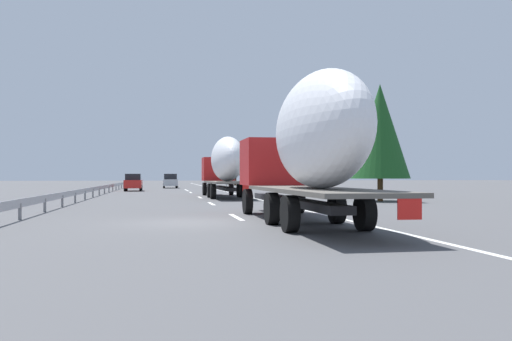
# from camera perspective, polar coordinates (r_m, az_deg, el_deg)

# --- Properties ---
(ground_plane) EXTENTS (260.00, 260.00, 0.00)m
(ground_plane) POSITION_cam_1_polar(r_m,az_deg,el_deg) (57.79, -9.33, -2.17)
(ground_plane) COLOR #4C4C4F
(lane_stripe_0) EXTENTS (3.20, 0.20, 0.01)m
(lane_stripe_0) POSITION_cam_1_polar(r_m,az_deg,el_deg) (20.02, -2.17, -5.10)
(lane_stripe_0) COLOR white
(lane_stripe_0) RESTS_ON ground_plane
(lane_stripe_1) EXTENTS (3.20, 0.20, 0.01)m
(lane_stripe_1) POSITION_cam_1_polar(r_m,az_deg,el_deg) (29.82, -4.89, -3.63)
(lane_stripe_1) COLOR white
(lane_stripe_1) RESTS_ON ground_plane
(lane_stripe_2) EXTENTS (3.20, 0.20, 0.01)m
(lane_stripe_2) POSITION_cam_1_polar(r_m,az_deg,el_deg) (38.77, -6.16, -2.93)
(lane_stripe_2) COLOR white
(lane_stripe_2) RESTS_ON ground_plane
(lane_stripe_3) EXTENTS (3.20, 0.20, 0.01)m
(lane_stripe_3) POSITION_cam_1_polar(r_m,az_deg,el_deg) (50.67, -7.15, -2.39)
(lane_stripe_3) COLOR white
(lane_stripe_3) RESTS_ON ground_plane
(lane_stripe_4) EXTENTS (3.20, 0.20, 0.01)m
(lane_stripe_4) POSITION_cam_1_polar(r_m,az_deg,el_deg) (56.73, -7.49, -2.20)
(lane_stripe_4) COLOR white
(lane_stripe_4) RESTS_ON ground_plane
(lane_stripe_5) EXTENTS (3.20, 0.20, 0.01)m
(lane_stripe_5) POSITION_cam_1_polar(r_m,az_deg,el_deg) (60.61, -7.68, -2.10)
(lane_stripe_5) COLOR white
(lane_stripe_5) RESTS_ON ground_plane
(lane_stripe_6) EXTENTS (3.20, 0.20, 0.01)m
(lane_stripe_6) POSITION_cam_1_polar(r_m,az_deg,el_deg) (84.90, -8.45, -1.67)
(lane_stripe_6) COLOR white
(lane_stripe_6) RESTS_ON ground_plane
(lane_stripe_7) EXTENTS (3.20, 0.20, 0.01)m
(lane_stripe_7) POSITION_cam_1_polar(r_m,az_deg,el_deg) (87.52, -8.51, -1.64)
(lane_stripe_7) COLOR white
(lane_stripe_7) RESTS_ON ground_plane
(lane_stripe_8) EXTENTS (3.20, 0.20, 0.01)m
(lane_stripe_8) POSITION_cam_1_polar(r_m,az_deg,el_deg) (85.16, -8.45, -1.67)
(lane_stripe_8) COLOR white
(lane_stripe_8) RESTS_ON ground_plane
(lane_stripe_9) EXTENTS (3.20, 0.20, 0.01)m
(lane_stripe_9) POSITION_cam_1_polar(r_m,az_deg,el_deg) (113.81, -8.94, -1.40)
(lane_stripe_9) COLOR white
(lane_stripe_9) RESTS_ON ground_plane
(edge_line_right) EXTENTS (110.00, 0.20, 0.01)m
(edge_line_right) POSITION_cam_1_polar(r_m,az_deg,el_deg) (63.12, -4.41, -2.04)
(edge_line_right) COLOR white
(edge_line_right) RESTS_ON ground_plane
(truck_lead) EXTENTS (13.05, 2.55, 4.36)m
(truck_lead) POSITION_cam_1_polar(r_m,az_deg,el_deg) (38.26, -3.39, 0.73)
(truck_lead) COLOR #B21919
(truck_lead) RESTS_ON ground_plane
(truck_trailing) EXTENTS (13.30, 2.55, 4.66)m
(truck_trailing) POSITION_cam_1_polar(r_m,az_deg,el_deg) (16.82, 5.69, 2.87)
(truck_trailing) COLOR #B21919
(truck_trailing) RESTS_ON ground_plane
(car_red_compact) EXTENTS (4.02, 1.79, 1.82)m
(car_red_compact) POSITION_cam_1_polar(r_m,az_deg,el_deg) (56.68, -13.24, -1.26)
(car_red_compact) COLOR red
(car_red_compact) RESTS_ON ground_plane
(car_silver_hatch) EXTENTS (4.62, 1.87, 1.88)m
(car_silver_hatch) POSITION_cam_1_polar(r_m,az_deg,el_deg) (69.85, -9.34, -1.13)
(car_silver_hatch) COLOR #ADB2B7
(car_silver_hatch) RESTS_ON ground_plane
(road_sign) EXTENTS (0.10, 0.90, 2.98)m
(road_sign) POSITION_cam_1_polar(r_m,az_deg,el_deg) (62.35, -3.23, -0.16)
(road_sign) COLOR gray
(road_sign) RESTS_ON ground_plane
(tree_0) EXTENTS (2.58, 2.58, 6.57)m
(tree_0) POSITION_cam_1_polar(r_m,az_deg,el_deg) (100.22, -3.05, 0.89)
(tree_0) COLOR #472D19
(tree_0) RESTS_ON ground_plane
(tree_1) EXTENTS (3.69, 3.69, 7.37)m
(tree_1) POSITION_cam_1_polar(r_m,az_deg,el_deg) (33.70, 13.39, 4.19)
(tree_1) COLOR #472D19
(tree_1) RESTS_ON ground_plane
(tree_2) EXTENTS (2.91, 2.91, 7.47)m
(tree_2) POSITION_cam_1_polar(r_m,az_deg,el_deg) (88.72, -2.27, 1.32)
(tree_2) COLOR #472D19
(tree_2) RESTS_ON ground_plane
(guardrail_median) EXTENTS (94.00, 0.10, 0.76)m
(guardrail_median) POSITION_cam_1_polar(r_m,az_deg,el_deg) (60.97, -15.03, -1.53)
(guardrail_median) COLOR #9EA0A5
(guardrail_median) RESTS_ON ground_plane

